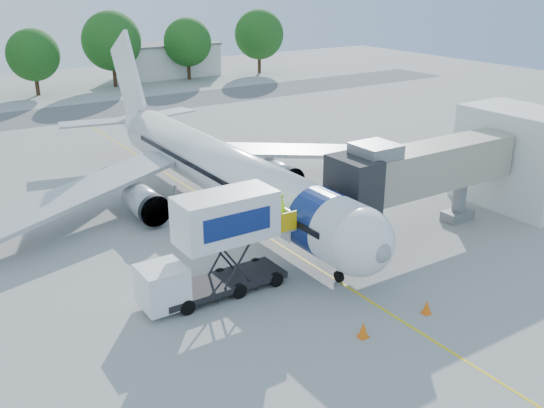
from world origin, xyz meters
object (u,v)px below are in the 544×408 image
jet_bridge (415,171)px  catering_hiloader (215,246)px  aircraft (219,169)px  ground_tug (441,388)px

jet_bridge → catering_hiloader: size_ratio=1.64×
aircraft → ground_tug: 23.98m
aircraft → catering_hiloader: size_ratio=4.44×
catering_hiloader → ground_tug: size_ratio=2.23×
jet_bridge → catering_hiloader: (-14.26, -0.00, -1.58)m
catering_hiloader → ground_tug: 13.12m
catering_hiloader → aircraft: bearing=60.6°
catering_hiloader → ground_tug: (3.20, -12.56, -2.05)m
aircraft → jet_bridge: 13.77m
aircraft → catering_hiloader: (-6.27, -11.12, -0.19)m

